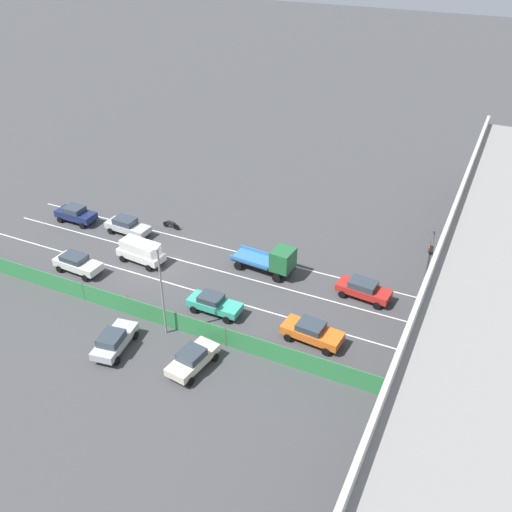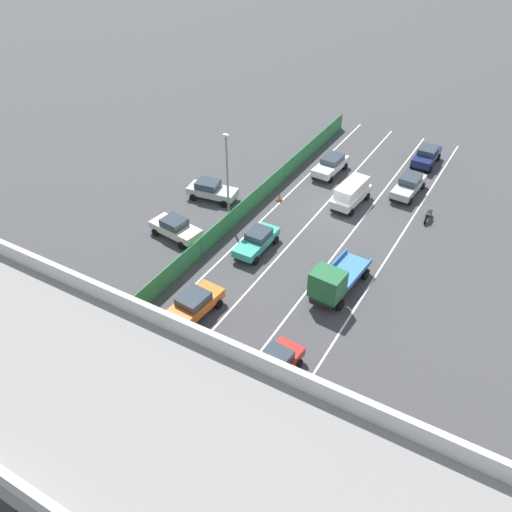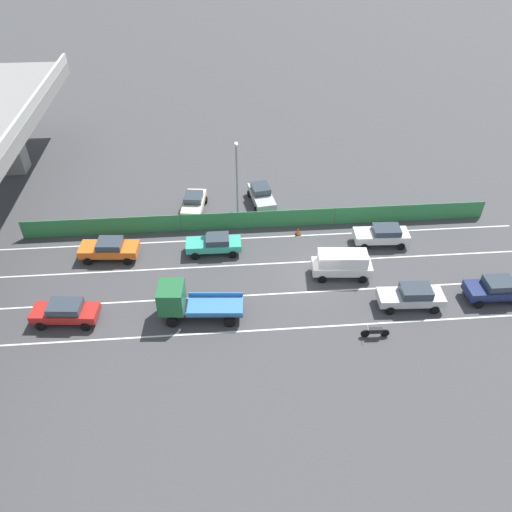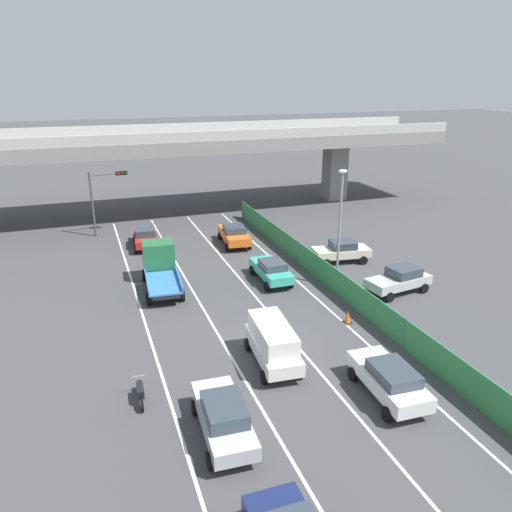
% 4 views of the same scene
% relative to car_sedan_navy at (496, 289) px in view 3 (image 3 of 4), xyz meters
% --- Properties ---
extents(ground_plane, '(300.00, 300.00, 0.00)m').
position_rel_car_sedan_navy_xyz_m(ground_plane, '(3.52, 12.32, -0.94)').
color(ground_plane, '#424244').
extents(lane_line_left_edge, '(0.14, 44.21, 0.01)m').
position_rel_car_sedan_navy_xyz_m(lane_line_left_edge, '(-1.84, 16.43, -0.94)').
color(lane_line_left_edge, silver).
rests_on(lane_line_left_edge, ground).
extents(lane_line_mid_left, '(0.14, 44.21, 0.01)m').
position_rel_car_sedan_navy_xyz_m(lane_line_mid_left, '(1.73, 16.43, -0.94)').
color(lane_line_mid_left, silver).
rests_on(lane_line_mid_left, ground).
extents(lane_line_mid_right, '(0.14, 44.21, 0.01)m').
position_rel_car_sedan_navy_xyz_m(lane_line_mid_right, '(5.31, 16.43, -0.94)').
color(lane_line_mid_right, silver).
rests_on(lane_line_mid_right, ground).
extents(lane_line_right_edge, '(0.14, 44.21, 0.01)m').
position_rel_car_sedan_navy_xyz_m(lane_line_right_edge, '(8.89, 16.43, -0.94)').
color(lane_line_right_edge, silver).
rests_on(lane_line_right_edge, ground).
extents(green_fence, '(0.10, 40.31, 1.65)m').
position_rel_car_sedan_navy_xyz_m(green_fence, '(10.42, 16.43, -0.12)').
color(green_fence, '#338447').
rests_on(green_fence, ground).
extents(car_sedan_navy, '(2.04, 4.30, 1.71)m').
position_rel_car_sedan_navy_xyz_m(car_sedan_navy, '(0.00, 0.00, 0.00)').
color(car_sedan_navy, navy).
rests_on(car_sedan_navy, ground).
extents(car_hatchback_white, '(2.18, 4.57, 1.63)m').
position_rel_car_sedan_navy_xyz_m(car_hatchback_white, '(7.26, 6.37, -0.02)').
color(car_hatchback_white, silver).
rests_on(car_hatchback_white, ground).
extents(car_taxi_teal, '(1.95, 4.48, 1.56)m').
position_rel_car_sedan_navy_xyz_m(car_taxi_teal, '(7.18, 20.31, -0.08)').
color(car_taxi_teal, teal).
rests_on(car_taxi_teal, ground).
extents(car_sedan_silver, '(2.13, 4.76, 1.68)m').
position_rel_car_sedan_navy_xyz_m(car_sedan_silver, '(-0.24, 6.33, -0.02)').
color(car_sedan_silver, '#B7BABC').
rests_on(car_sedan_silver, ground).
extents(car_van_white, '(2.26, 4.66, 2.12)m').
position_rel_car_sedan_navy_xyz_m(car_van_white, '(3.48, 10.61, 0.26)').
color(car_van_white, silver).
rests_on(car_van_white, ground).
extents(car_sedan_red, '(2.29, 4.67, 1.63)m').
position_rel_car_sedan_navy_xyz_m(car_sedan_red, '(0.14, 30.70, -0.03)').
color(car_sedan_red, red).
rests_on(car_sedan_red, ground).
extents(car_taxi_orange, '(2.37, 4.77, 1.64)m').
position_rel_car_sedan_navy_xyz_m(car_taxi_orange, '(7.15, 28.73, -0.03)').
color(car_taxi_orange, orange).
rests_on(car_taxi_orange, ground).
extents(flatbed_truck_blue, '(2.70, 5.92, 2.70)m').
position_rel_car_sedan_navy_xyz_m(flatbed_truck_blue, '(-0.00, 22.47, 0.43)').
color(flatbed_truck_blue, black).
rests_on(flatbed_truck_blue, ground).
extents(motorcycle, '(0.60, 1.95, 0.93)m').
position_rel_car_sedan_navy_xyz_m(motorcycle, '(-3.02, 9.68, -0.48)').
color(motorcycle, black).
rests_on(motorcycle, ground).
extents(parked_wagon_silver, '(4.53, 2.51, 1.67)m').
position_rel_car_sedan_navy_xyz_m(parked_wagon_silver, '(14.37, 15.85, -0.03)').
color(parked_wagon_silver, '#B2B5B7').
rests_on(parked_wagon_silver, ground).
extents(parked_sedan_cream, '(4.43, 2.44, 1.65)m').
position_rel_car_sedan_navy_xyz_m(parked_sedan_cream, '(13.56, 22.10, -0.04)').
color(parked_sedan_cream, beige).
rests_on(parked_sedan_cream, ground).
extents(street_lamp, '(0.60, 0.36, 7.84)m').
position_rel_car_sedan_navy_xyz_m(street_lamp, '(11.07, 18.20, 3.76)').
color(street_lamp, gray).
rests_on(street_lamp, ground).
extents(traffic_cone, '(0.47, 0.47, 0.74)m').
position_rel_car_sedan_navy_xyz_m(traffic_cone, '(9.08, 13.15, -0.59)').
color(traffic_cone, orange).
rests_on(traffic_cone, ground).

